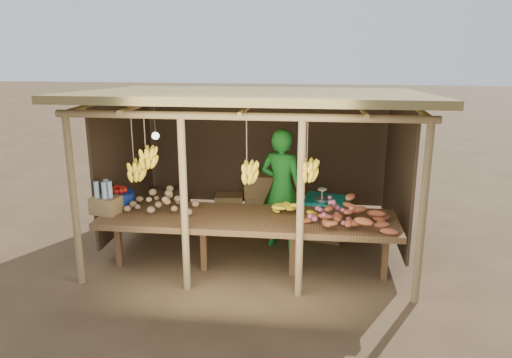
# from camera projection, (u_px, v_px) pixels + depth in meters

# --- Properties ---
(ground) EXTENTS (60.00, 60.00, 0.00)m
(ground) POSITION_uv_depth(u_px,v_px,m) (256.00, 245.00, 7.67)
(ground) COLOR brown
(ground) RESTS_ON ground
(stall_structure) EXTENTS (4.70, 3.50, 2.43)m
(stall_structure) POSITION_uv_depth(u_px,v_px,m) (252.00, 122.00, 7.10)
(stall_structure) COLOR #92764B
(stall_structure) RESTS_ON ground
(counter) EXTENTS (3.90, 1.05, 0.80)m
(counter) POSITION_uv_depth(u_px,v_px,m) (248.00, 221.00, 6.57)
(counter) COLOR brown
(counter) RESTS_ON ground
(potato_heap) EXTENTS (1.02, 0.77, 0.36)m
(potato_heap) POSITION_uv_depth(u_px,v_px,m) (161.00, 199.00, 6.70)
(potato_heap) COLOR #9E7A51
(potato_heap) RESTS_ON counter
(sweet_potato_heap) EXTENTS (1.09, 0.76, 0.36)m
(sweet_potato_heap) POSITION_uv_depth(u_px,v_px,m) (348.00, 213.00, 6.13)
(sweet_potato_heap) COLOR #9D4828
(sweet_potato_heap) RESTS_ON counter
(onion_heap) EXTENTS (0.79, 0.59, 0.35)m
(onion_heap) POSITION_uv_depth(u_px,v_px,m) (330.00, 208.00, 6.34)
(onion_heap) COLOR #B35770
(onion_heap) RESTS_ON counter
(banana_pile) EXTENTS (0.60, 0.43, 0.34)m
(banana_pile) POSITION_uv_depth(u_px,v_px,m) (295.00, 201.00, 6.65)
(banana_pile) COLOR yellow
(banana_pile) RESTS_ON counter
(tomato_basin) EXTENTS (0.46, 0.46, 0.24)m
(tomato_basin) POSITION_uv_depth(u_px,v_px,m) (118.00, 196.00, 7.07)
(tomato_basin) COLOR navy
(tomato_basin) RESTS_ON counter
(bottle_box) EXTENTS (0.40, 0.35, 0.45)m
(bottle_box) POSITION_uv_depth(u_px,v_px,m) (106.00, 201.00, 6.64)
(bottle_box) COLOR olive
(bottle_box) RESTS_ON counter
(vendor) EXTENTS (0.77, 0.63, 1.82)m
(vendor) POSITION_uv_depth(u_px,v_px,m) (281.00, 189.00, 7.38)
(vendor) COLOR #17691C
(vendor) RESTS_ON ground
(tarp_crate) EXTENTS (0.85, 0.78, 0.84)m
(tarp_crate) POSITION_uv_depth(u_px,v_px,m) (324.00, 217.00, 7.88)
(tarp_crate) COLOR brown
(tarp_crate) RESTS_ON ground
(carton_stack) EXTENTS (1.06, 0.44, 0.78)m
(carton_stack) POSITION_uv_depth(u_px,v_px,m) (249.00, 199.00, 8.76)
(carton_stack) COLOR olive
(carton_stack) RESTS_ON ground
(burlap_sacks) EXTENTS (0.84, 0.44, 0.59)m
(burlap_sacks) POSITION_uv_depth(u_px,v_px,m) (168.00, 201.00, 8.95)
(burlap_sacks) COLOR #402E1D
(burlap_sacks) RESTS_ON ground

